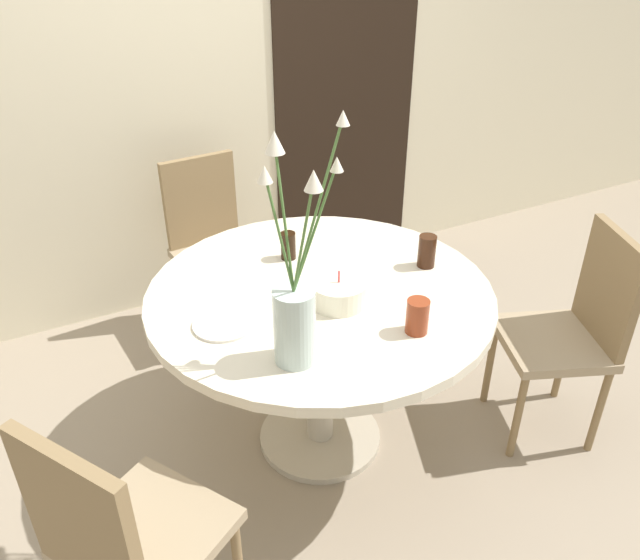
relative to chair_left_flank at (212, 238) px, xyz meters
The scene contains 13 objects.
ground_plane 1.16m from the chair_left_flank, 85.26° to the right, with size 16.00×16.00×0.00m, color gray.
wall_back 0.87m from the chair_left_flank, 77.87° to the left, with size 8.00×0.05×2.60m.
doorway_panel 1.16m from the chair_left_flank, 20.31° to the left, with size 0.90×0.01×2.05m.
dining_table 1.04m from the chair_left_flank, 85.26° to the right, with size 1.28×1.28×0.75m.
chair_left_flank is the anchor object (origin of this frame).
chair_far_back 1.76m from the chair_left_flank, 116.83° to the right, with size 0.55×0.55×0.93m.
chair_near_front 1.76m from the chair_left_flank, 53.71° to the right, with size 0.52×0.52×0.93m.
birthday_cake 1.18m from the chair_left_flank, 84.93° to the right, with size 0.20×0.20×0.13m.
flower_vase 1.43m from the chair_left_flank, 97.27° to the right, with size 0.23×0.23×0.77m.
side_plate 1.15m from the chair_left_flank, 106.03° to the right, with size 0.21×0.21×0.01m.
drink_glass_0 1.23m from the chair_left_flank, 63.21° to the right, with size 0.07×0.07×0.13m.
drink_glass_1 1.46m from the chair_left_flank, 80.20° to the right, with size 0.08×0.08×0.12m.
drink_glass_2 0.81m from the chair_left_flank, 83.58° to the right, with size 0.06×0.06×0.11m.
Camera 1 is at (-0.91, -1.74, 1.96)m, focal length 35.00 mm.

